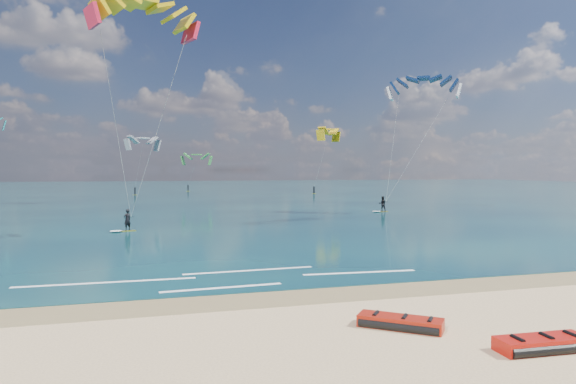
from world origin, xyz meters
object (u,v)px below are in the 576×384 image
object	(u,v)px
packed_kite_mid	(400,328)
kitesurfer_far	(405,134)
packed_kite_left	(542,351)
kitesurfer_main	(136,111)

from	to	relation	value
packed_kite_mid	kitesurfer_far	bearing A→B (deg)	100.58
packed_kite_left	packed_kite_mid	xyz separation A→B (m)	(-2.63, 2.67, 0.00)
kitesurfer_main	packed_kite_left	bearing A→B (deg)	-80.84
packed_kite_left	kitesurfer_far	world-z (taller)	kitesurfer_far
packed_kite_mid	kitesurfer_far	xyz separation A→B (m)	(20.06, 36.69, 8.54)
packed_kite_mid	packed_kite_left	bearing A→B (deg)	-6.27
packed_kite_mid	kitesurfer_main	xyz separation A→B (m)	(-7.71, 23.93, 8.72)
packed_kite_mid	kitesurfer_main	distance (m)	26.61
packed_kite_mid	kitesurfer_far	world-z (taller)	kitesurfer_far
packed_kite_left	kitesurfer_far	size ratio (longest dim) A/B	0.17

